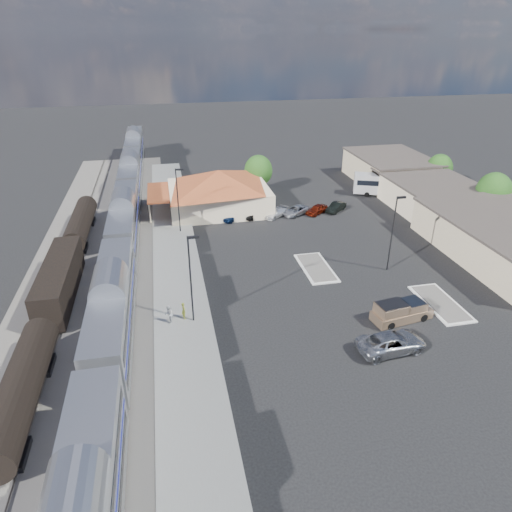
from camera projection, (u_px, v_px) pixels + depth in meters
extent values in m
plane|color=black|center=(288.00, 280.00, 51.08)|extent=(280.00, 280.00, 0.00)
cube|color=#4C4944|center=(100.00, 265.00, 54.24)|extent=(16.00, 100.00, 0.12)
cube|color=gray|center=(177.00, 265.00, 54.11)|extent=(5.50, 92.00, 0.18)
cube|color=silver|center=(113.00, 309.00, 40.25)|extent=(3.00, 20.00, 5.00)
cube|color=black|center=(117.00, 334.00, 41.48)|extent=(2.20, 16.00, 0.60)
cube|color=silver|center=(125.00, 221.00, 58.65)|extent=(3.00, 20.00, 5.00)
cube|color=black|center=(128.00, 241.00, 59.88)|extent=(2.20, 16.00, 0.60)
cube|color=silver|center=(131.00, 175.00, 77.06)|extent=(3.00, 20.00, 5.00)
cube|color=black|center=(133.00, 191.00, 78.28)|extent=(2.20, 16.00, 0.60)
cube|color=silver|center=(135.00, 147.00, 95.46)|extent=(3.00, 20.00, 5.00)
cube|color=black|center=(136.00, 160.00, 96.68)|extent=(2.20, 16.00, 0.60)
cylinder|color=black|center=(21.00, 388.00, 32.74)|extent=(2.80, 14.00, 2.80)
cube|color=black|center=(26.00, 407.00, 33.54)|extent=(2.20, 12.00, 0.60)
cube|color=black|center=(59.00, 280.00, 46.72)|extent=(2.80, 14.00, 3.60)
cube|color=black|center=(63.00, 295.00, 47.56)|extent=(2.20, 12.00, 0.60)
cylinder|color=black|center=(81.00, 222.00, 60.78)|extent=(2.80, 14.00, 2.80)
cube|color=black|center=(83.00, 235.00, 61.58)|extent=(2.20, 12.00, 0.60)
cube|color=beige|center=(219.00, 198.00, 70.49)|extent=(15.00, 12.00, 3.60)
pyramid|color=#964520|center=(218.00, 179.00, 69.11)|extent=(15.30, 12.24, 2.60)
cube|color=#964520|center=(158.00, 193.00, 68.16)|extent=(3.20, 9.60, 0.25)
cube|color=#C6B28C|center=(511.00, 242.00, 55.24)|extent=(14.00, 22.00, 4.20)
cube|color=#C6B28C|center=(431.00, 195.00, 71.05)|extent=(12.00, 18.00, 4.00)
cube|color=#3F3833|center=(433.00, 182.00, 70.09)|extent=(12.40, 18.40, 0.30)
cube|color=#C6B28C|center=(390.00, 169.00, 83.21)|extent=(12.00, 16.00, 4.50)
cube|color=#3F3833|center=(392.00, 156.00, 82.14)|extent=(12.40, 16.40, 0.30)
cube|color=silver|center=(316.00, 268.00, 53.53)|extent=(3.30, 7.50, 0.15)
cube|color=#4C4944|center=(316.00, 267.00, 53.49)|extent=(2.70, 6.90, 0.10)
cube|color=silver|center=(441.00, 303.00, 46.58)|extent=(3.30, 7.50, 0.15)
cube|color=#4C4944|center=(441.00, 303.00, 46.54)|extent=(2.70, 6.90, 0.10)
cylinder|color=black|center=(191.00, 281.00, 41.81)|extent=(0.16, 0.16, 9.00)
cube|color=black|center=(193.00, 237.00, 39.96)|extent=(1.00, 0.25, 0.22)
cylinder|color=black|center=(178.00, 201.00, 61.09)|extent=(0.16, 0.16, 9.00)
cube|color=black|center=(179.00, 170.00, 59.24)|extent=(1.00, 0.25, 0.22)
cylinder|color=black|center=(392.00, 235.00, 51.25)|extent=(0.16, 0.16, 9.00)
cube|color=black|center=(401.00, 197.00, 49.40)|extent=(1.00, 0.25, 0.22)
cylinder|color=#382314|center=(489.00, 209.00, 67.14)|extent=(0.30, 0.30, 2.86)
ellipsoid|color=#144718|center=(494.00, 191.00, 65.89)|extent=(4.94, 4.94, 5.46)
cylinder|color=#382314|center=(437.00, 182.00, 79.48)|extent=(0.30, 0.30, 2.55)
ellipsoid|color=#144718|center=(439.00, 168.00, 78.37)|extent=(4.41, 4.41, 4.87)
cylinder|color=#382314|center=(258.00, 186.00, 77.31)|extent=(0.30, 0.30, 2.73)
ellipsoid|color=#144718|center=(258.00, 171.00, 76.12)|extent=(4.71, 4.71, 5.21)
cube|color=#9B7C5F|center=(401.00, 314.00, 43.87)|extent=(6.10, 3.00, 0.96)
cube|color=#9B7C5F|center=(402.00, 308.00, 43.54)|extent=(2.51, 2.34, 1.01)
cube|color=#9B7C5F|center=(403.00, 307.00, 43.49)|extent=(3.08, 2.43, 1.17)
cylinder|color=black|center=(423.00, 318.00, 43.75)|extent=(0.80, 0.41, 0.76)
cylinder|color=black|center=(411.00, 307.00, 45.35)|extent=(0.80, 0.41, 0.76)
cylinder|color=black|center=(391.00, 326.00, 42.57)|extent=(0.80, 0.41, 0.76)
cylinder|color=black|center=(379.00, 315.00, 44.17)|extent=(0.80, 0.41, 0.76)
imported|color=#989BA0|center=(391.00, 343.00, 39.50)|extent=(6.40, 3.38, 1.71)
cube|color=white|center=(388.00, 184.00, 75.98)|extent=(11.33, 6.43, 3.18)
cube|color=black|center=(389.00, 182.00, 75.81)|extent=(10.51, 6.14, 0.84)
cylinder|color=black|center=(412.00, 197.00, 75.11)|extent=(0.89, 0.57, 0.84)
cylinder|color=black|center=(410.00, 193.00, 77.04)|extent=(0.89, 0.57, 0.84)
cylinder|color=black|center=(367.00, 194.00, 76.26)|extent=(0.89, 0.57, 0.84)
cylinder|color=black|center=(366.00, 190.00, 78.19)|extent=(0.89, 0.57, 0.84)
imported|color=gold|center=(184.00, 310.00, 43.66)|extent=(0.55, 0.71, 1.74)
imported|color=silver|center=(169.00, 314.00, 42.95)|extent=(0.70, 0.90, 1.85)
imported|color=#0E2046|center=(234.00, 216.00, 66.84)|extent=(4.15, 3.77, 1.37)
imported|color=black|center=(254.00, 214.00, 67.69)|extent=(3.98, 3.66, 1.32)
imported|color=silver|center=(276.00, 213.00, 68.02)|extent=(4.58, 4.04, 1.27)
imported|color=#9CA0A5|center=(296.00, 210.00, 68.86)|extent=(5.09, 4.49, 1.31)
imported|color=maroon|center=(317.00, 209.00, 69.16)|extent=(4.23, 3.67, 1.38)
imported|color=black|center=(336.00, 207.00, 70.01)|extent=(4.11, 3.85, 1.38)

